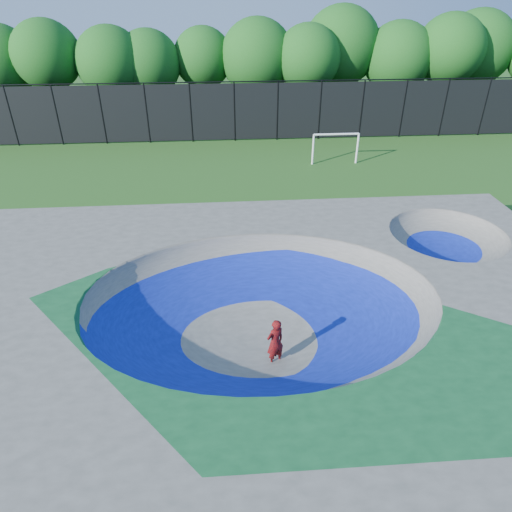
{
  "coord_description": "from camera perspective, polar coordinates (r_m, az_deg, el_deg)",
  "views": [
    {
      "loc": [
        -1.02,
        -11.25,
        9.66
      ],
      "look_at": [
        0.09,
        3.0,
        1.1
      ],
      "focal_mm": 32.0,
      "sensor_mm": 36.0,
      "label": 1
    }
  ],
  "objects": [
    {
      "name": "skate_deck",
      "position": [
        14.39,
        0.57,
        -7.35
      ],
      "size": [
        22.0,
        14.0,
        1.5
      ],
      "primitive_type": "cube",
      "color": "gray",
      "rests_on": "ground"
    },
    {
      "name": "ground",
      "position": [
        14.87,
        0.55,
        -9.62
      ],
      "size": [
        120.0,
        120.0,
        0.0
      ],
      "primitive_type": "plane",
      "color": "#225116",
      "rests_on": "ground"
    },
    {
      "name": "skateboard",
      "position": [
        13.89,
        2.33,
        -13.05
      ],
      "size": [
        0.76,
        0.64,
        0.05
      ],
      "primitive_type": "cube",
      "rotation": [
        0.0,
        0.0,
        0.64
      ],
      "color": "black",
      "rests_on": "ground"
    },
    {
      "name": "soccer_goal",
      "position": [
        29.05,
        9.95,
        13.77
      ],
      "size": [
        2.88,
        0.12,
        1.9
      ],
      "color": "white",
      "rests_on": "ground"
    },
    {
      "name": "skater",
      "position": [
        13.37,
        2.4,
        -10.71
      ],
      "size": [
        0.68,
        0.6,
        1.57
      ],
      "primitive_type": "imported",
      "rotation": [
        0.0,
        0.0,
        3.63
      ],
      "color": "#B30E0E",
      "rests_on": "ground"
    },
    {
      "name": "fence",
      "position": [
        33.15,
        -2.71,
        17.69
      ],
      "size": [
        48.09,
        0.09,
        4.04
      ],
      "color": "black",
      "rests_on": "ground"
    },
    {
      "name": "treeline",
      "position": [
        37.52,
        -0.24,
        23.89
      ],
      "size": [
        53.53,
        7.69,
        8.51
      ],
      "color": "#4B3725",
      "rests_on": "ground"
    }
  ]
}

